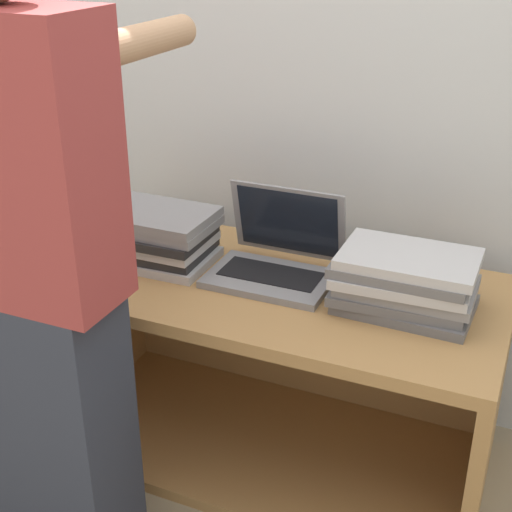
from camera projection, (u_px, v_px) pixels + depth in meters
name	position (u px, v px, depth m)	size (l,w,h in m)	color
wall_back	(327.00, 28.00, 2.04)	(8.00, 0.05, 2.40)	silver
cart	(277.00, 359.00, 2.13)	(1.27, 0.63, 0.58)	#A87A47
laptop_open	(276.00, 259.00, 1.97)	(0.34, 0.28, 0.24)	gray
laptop_stack_left	(153.00, 235.00, 2.06)	(0.36, 0.24, 0.15)	#B7B7BC
laptop_stack_right	(405.00, 281.00, 1.79)	(0.36, 0.24, 0.15)	slate
person	(36.00, 282.00, 1.54)	(0.40, 0.52, 1.55)	#2D3342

